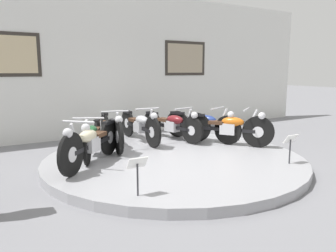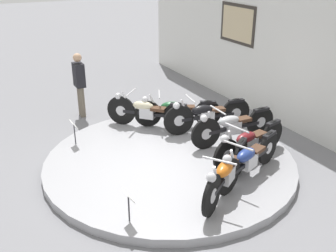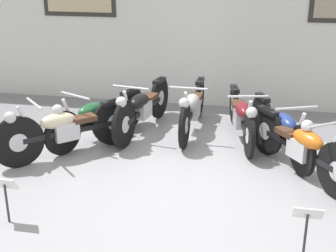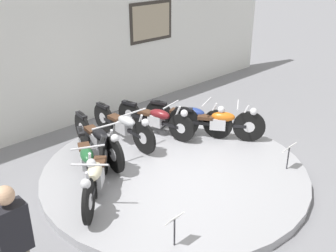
{
  "view_description": "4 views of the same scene",
  "coord_description": "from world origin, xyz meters",
  "px_view_note": "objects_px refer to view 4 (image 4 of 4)",
  "views": [
    {
      "loc": [
        -3.14,
        -5.06,
        1.72
      ],
      "look_at": [
        -0.14,
        -0.01,
        0.73
      ],
      "focal_mm": 35.0,
      "sensor_mm": 36.0,
      "label": 1
    },
    {
      "loc": [
        5.89,
        -3.14,
        3.75
      ],
      "look_at": [
        -0.06,
        -0.01,
        0.79
      ],
      "focal_mm": 42.0,
      "sensor_mm": 36.0,
      "label": 2
    },
    {
      "loc": [
        0.93,
        -5.15,
        2.71
      ],
      "look_at": [
        -0.16,
        0.37,
        0.62
      ],
      "focal_mm": 50.0,
      "sensor_mm": 36.0,
      "label": 3
    },
    {
      "loc": [
        -4.4,
        -4.36,
        3.8
      ],
      "look_at": [
        -0.01,
        0.16,
        0.94
      ],
      "focal_mm": 42.0,
      "sensor_mm": 36.0,
      "label": 4
    }
  ],
  "objects_px": {
    "motorcycle_silver": "(124,125)",
    "motorcycle_orange": "(218,121)",
    "motorcycle_cream": "(96,175)",
    "info_placard_front_left": "(175,223)",
    "info_placard_front_centre": "(289,151)",
    "visitor_standing": "(14,241)",
    "motorcycle_blue": "(189,116)",
    "motorcycle_green": "(87,158)",
    "motorcycle_black": "(98,138)",
    "motorcycle_maroon": "(156,118)"
  },
  "relations": [
    {
      "from": "motorcycle_orange",
      "to": "visitor_standing",
      "type": "height_order",
      "value": "visitor_standing"
    },
    {
      "from": "info_placard_front_left",
      "to": "motorcycle_blue",
      "type": "bearing_deg",
      "value": 39.91
    },
    {
      "from": "motorcycle_silver",
      "to": "visitor_standing",
      "type": "bearing_deg",
      "value": -145.63
    },
    {
      "from": "motorcycle_green",
      "to": "motorcycle_silver",
      "type": "bearing_deg",
      "value": 25.41
    },
    {
      "from": "motorcycle_cream",
      "to": "visitor_standing",
      "type": "height_order",
      "value": "visitor_standing"
    },
    {
      "from": "motorcycle_maroon",
      "to": "motorcycle_orange",
      "type": "bearing_deg",
      "value": -54.2
    },
    {
      "from": "motorcycle_blue",
      "to": "info_placard_front_centre",
      "type": "relative_size",
      "value": 3.64
    },
    {
      "from": "motorcycle_cream",
      "to": "motorcycle_blue",
      "type": "bearing_deg",
      "value": 12.24
    },
    {
      "from": "motorcycle_cream",
      "to": "motorcycle_maroon",
      "type": "relative_size",
      "value": 0.77
    },
    {
      "from": "motorcycle_cream",
      "to": "info_placard_front_centre",
      "type": "bearing_deg",
      "value": -29.6
    },
    {
      "from": "motorcycle_black",
      "to": "motorcycle_blue",
      "type": "distance_m",
      "value": 2.07
    },
    {
      "from": "motorcycle_green",
      "to": "visitor_standing",
      "type": "xyz_separation_m",
      "value": [
        -1.96,
        -1.61,
        0.37
      ]
    },
    {
      "from": "visitor_standing",
      "to": "motorcycle_green",
      "type": "bearing_deg",
      "value": 39.38
    },
    {
      "from": "motorcycle_cream",
      "to": "motorcycle_green",
      "type": "bearing_deg",
      "value": 70.27
    },
    {
      "from": "motorcycle_cream",
      "to": "motorcycle_blue",
      "type": "height_order",
      "value": "motorcycle_cream"
    },
    {
      "from": "motorcycle_silver",
      "to": "motorcycle_blue",
      "type": "bearing_deg",
      "value": -25.43
    },
    {
      "from": "motorcycle_cream",
      "to": "info_placard_front_left",
      "type": "distance_m",
      "value": 1.68
    },
    {
      "from": "motorcycle_silver",
      "to": "info_placard_front_left",
      "type": "distance_m",
      "value": 3.23
    },
    {
      "from": "motorcycle_black",
      "to": "info_placard_front_centre",
      "type": "xyz_separation_m",
      "value": [
        2.18,
        -2.73,
        -0.03
      ]
    },
    {
      "from": "motorcycle_silver",
      "to": "visitor_standing",
      "type": "distance_m",
      "value": 3.96
    },
    {
      "from": "motorcycle_cream",
      "to": "info_placard_front_left",
      "type": "relative_size",
      "value": 2.88
    },
    {
      "from": "info_placard_front_left",
      "to": "info_placard_front_centre",
      "type": "height_order",
      "value": "same"
    },
    {
      "from": "motorcycle_silver",
      "to": "motorcycle_orange",
      "type": "relative_size",
      "value": 1.19
    },
    {
      "from": "motorcycle_silver",
      "to": "motorcycle_cream",
      "type": "bearing_deg",
      "value": -141.04
    },
    {
      "from": "motorcycle_green",
      "to": "motorcycle_orange",
      "type": "xyz_separation_m",
      "value": [
        2.79,
        -0.61,
        0.02
      ]
    },
    {
      "from": "motorcycle_maroon",
      "to": "motorcycle_orange",
      "type": "distance_m",
      "value": 1.3
    },
    {
      "from": "motorcycle_green",
      "to": "motorcycle_black",
      "type": "relative_size",
      "value": 0.89
    },
    {
      "from": "motorcycle_cream",
      "to": "motorcycle_silver",
      "type": "bearing_deg",
      "value": 38.96
    },
    {
      "from": "motorcycle_black",
      "to": "motorcycle_orange",
      "type": "height_order",
      "value": "motorcycle_black"
    },
    {
      "from": "motorcycle_cream",
      "to": "motorcycle_black",
      "type": "relative_size",
      "value": 0.74
    },
    {
      "from": "motorcycle_cream",
      "to": "motorcycle_green",
      "type": "height_order",
      "value": "motorcycle_cream"
    },
    {
      "from": "motorcycle_cream",
      "to": "motorcycle_black",
      "type": "height_order",
      "value": "motorcycle_black"
    },
    {
      "from": "motorcycle_maroon",
      "to": "motorcycle_blue",
      "type": "bearing_deg",
      "value": -39.2
    },
    {
      "from": "motorcycle_blue",
      "to": "info_placard_front_centre",
      "type": "xyz_separation_m",
      "value": [
        0.16,
        -2.28,
        -0.01
      ]
    },
    {
      "from": "motorcycle_cream",
      "to": "motorcycle_maroon",
      "type": "bearing_deg",
      "value": 25.08
    },
    {
      "from": "motorcycle_green",
      "to": "motorcycle_blue",
      "type": "bearing_deg",
      "value": 0.0
    },
    {
      "from": "motorcycle_silver",
      "to": "info_placard_front_centre",
      "type": "distance_m",
      "value": 3.23
    },
    {
      "from": "motorcycle_cream",
      "to": "info_placard_front_centre",
      "type": "xyz_separation_m",
      "value": [
        2.95,
        -1.67,
        -0.03
      ]
    },
    {
      "from": "motorcycle_orange",
      "to": "info_placard_front_left",
      "type": "bearing_deg",
      "value": -150.44
    },
    {
      "from": "motorcycle_cream",
      "to": "motorcycle_green",
      "type": "xyz_separation_m",
      "value": [
        0.22,
        0.61,
        -0.03
      ]
    },
    {
      "from": "motorcycle_green",
      "to": "visitor_standing",
      "type": "distance_m",
      "value": 2.57
    },
    {
      "from": "motorcycle_black",
      "to": "motorcycle_cream",
      "type": "bearing_deg",
      "value": -126.12
    },
    {
      "from": "info_placard_front_centre",
      "to": "motorcycle_orange",
      "type": "bearing_deg",
      "value": 87.91
    },
    {
      "from": "motorcycle_black",
      "to": "motorcycle_green",
      "type": "bearing_deg",
      "value": -140.87
    },
    {
      "from": "motorcycle_cream",
      "to": "motorcycle_blue",
      "type": "relative_size",
      "value": 0.79
    },
    {
      "from": "motorcycle_silver",
      "to": "motorcycle_blue",
      "type": "height_order",
      "value": "motorcycle_silver"
    },
    {
      "from": "motorcycle_blue",
      "to": "visitor_standing",
      "type": "relative_size",
      "value": 1.17
    },
    {
      "from": "motorcycle_green",
      "to": "visitor_standing",
      "type": "bearing_deg",
      "value": -140.62
    },
    {
      "from": "motorcycle_black",
      "to": "motorcycle_silver",
      "type": "relative_size",
      "value": 1.0
    },
    {
      "from": "motorcycle_maroon",
      "to": "motorcycle_orange",
      "type": "relative_size",
      "value": 1.14
    }
  ]
}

